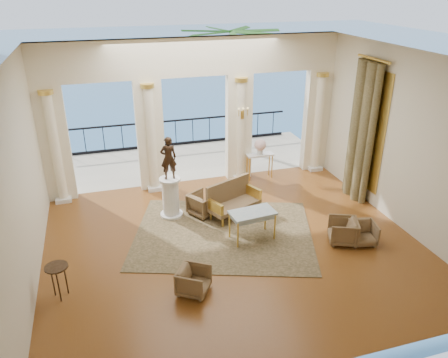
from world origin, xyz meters
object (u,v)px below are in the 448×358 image
object	(u,v)px
armchair_a	(194,280)
side_table	(57,271)
armchair_b	(363,232)
settee	(232,199)
armchair_d	(203,203)
armchair_c	(343,230)
game_table	(252,215)
statue	(168,158)
console_table	(260,158)
pedestal	(171,198)

from	to	relation	value
armchair_a	side_table	distance (m)	2.76
armchair_b	settee	world-z (taller)	settee
armchair_d	settee	xyz separation A→B (m)	(0.77, -0.26, 0.14)
side_table	armchair_c	bearing A→B (deg)	1.53
game_table	statue	size ratio (longest dim) A/B	1.00
armchair_d	game_table	xyz separation A→B (m)	(0.88, -1.57, 0.34)
console_table	side_table	bearing A→B (deg)	-144.08
armchair_c	settee	size ratio (longest dim) A/B	0.42
game_table	settee	bearing A→B (deg)	88.69
game_table	side_table	size ratio (longest dim) A/B	1.55
armchair_b	armchair_c	world-z (taller)	armchair_c
settee	pedestal	size ratio (longest dim) A/B	1.42
armchair_c	statue	distance (m)	4.79
console_table	side_table	distance (m)	7.47
settee	game_table	distance (m)	1.33
armchair_b	armchair_c	bearing A→B (deg)	170.33
armchair_c	statue	bearing A→B (deg)	-100.90
game_table	statue	bearing A→B (deg)	129.04
armchair_d	armchair_a	bearing A→B (deg)	130.67
armchair_c	console_table	world-z (taller)	console_table
console_table	side_table	size ratio (longest dim) A/B	1.16
armchair_a	game_table	size ratio (longest dim) A/B	0.54
statue	armchair_d	bearing A→B (deg)	169.62
settee	statue	distance (m)	2.08
game_table	console_table	distance (m)	3.74
settee	side_table	bearing A→B (deg)	-176.63
armchair_b	pedestal	distance (m)	5.08
settee	game_table	xyz separation A→B (m)	(0.11, -1.32, 0.19)
armchair_d	console_table	bearing A→B (deg)	-83.98
armchair_c	armchair_b	bearing A→B (deg)	89.99
armchair_b	game_table	xyz separation A→B (m)	(-2.55, 0.98, 0.37)
settee	game_table	bearing A→B (deg)	-109.18
armchair_c	pedestal	world-z (taller)	pedestal
armchair_c	game_table	distance (m)	2.27
armchair_c	armchair_d	distance (m)	3.80
armchair_c	pedestal	size ratio (longest dim) A/B	0.60
armchair_c	armchair_d	xyz separation A→B (m)	(-2.98, 2.37, 0.00)
console_table	settee	bearing A→B (deg)	-127.49
pedestal	statue	xyz separation A→B (m)	(0.00, 0.00, 1.18)
armchair_b	side_table	xyz separation A→B (m)	(-7.09, 0.01, 0.34)
side_table	pedestal	bearing A→B (deg)	43.95
game_table	armchair_c	bearing A→B (deg)	-26.78
armchair_b	statue	xyz separation A→B (m)	(-4.29, 2.71, 1.41)
armchair_d	settee	distance (m)	0.82
side_table	armchair_b	bearing A→B (deg)	-0.07
pedestal	statue	world-z (taller)	statue
statue	side_table	xyz separation A→B (m)	(-2.80, -2.70, -1.08)
armchair_c	game_table	size ratio (longest dim) A/B	0.59
armchair_b	armchair_c	xyz separation A→B (m)	(-0.45, 0.19, 0.03)
side_table	armchair_d	bearing A→B (deg)	34.80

